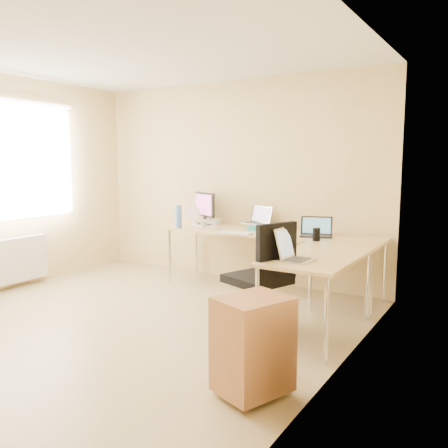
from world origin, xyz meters
The scene contains 24 objects.
floor centered at (0.00, 0.00, 0.00)m, with size 4.50×4.50×0.00m, color tan.
ceiling centered at (0.00, 0.00, 2.60)m, with size 4.50×4.50×0.00m, color white.
wall_back centered at (0.00, 2.25, 1.30)m, with size 4.50×4.50×0.00m, color beige.
wall_right centered at (2.10, 0.00, 1.30)m, with size 4.50×4.50×0.00m, color beige.
desk_main centered at (0.72, 1.85, 0.36)m, with size 2.65×0.70×0.73m, color tan.
desk_return centered at (1.70, 0.85, 0.36)m, with size 0.70×1.30×0.73m, color tan.
monitor centered at (-0.31, 2.00, 0.95)m, with size 0.50×0.16×0.43m, color black.
book_stack centered at (0.53, 1.98, 0.76)m, with size 0.23×0.31×0.05m, color teal.
laptop_center centered at (0.44, 2.05, 0.89)m, with size 0.35×0.27×0.23m, color #B5B5B5.
laptop_black centered at (1.31, 1.82, 0.84)m, with size 0.35×0.26×0.22m, color black.
keyboard centered at (0.42, 1.55, 0.74)m, with size 0.45×0.12×0.02m, color white.
mouse centered at (0.71, 1.69, 0.75)m, with size 0.09×0.06×0.03m, color white.
mug centered at (-0.16, 1.76, 0.77)m, with size 0.09×0.09×0.09m, color beige.
cd_stack centered at (0.20, 1.55, 0.74)m, with size 0.10×0.10×0.03m, color silver.
water_bottle centered at (-0.40, 1.55, 0.87)m, with size 0.08×0.08×0.29m, color #517ED3.
papers centered at (-0.29, 1.96, 0.73)m, with size 0.18×0.26×0.01m, color white.
white_box centered at (-0.23, 2.05, 0.77)m, with size 0.20×0.15×0.07m, color white.
desk_fan centered at (-0.40, 1.89, 0.85)m, with size 0.19×0.19×0.24m, color white.
black_cup centered at (1.41, 1.55, 0.80)m, with size 0.08×0.08×0.14m, color black.
laptop_return centered at (1.63, 0.50, 0.84)m, with size 0.26×0.33×0.22m, color #AEAEAE.
office_chair centered at (1.23, 0.58, 0.50)m, with size 0.63×0.63×1.05m, color black.
cabinet centered at (1.75, -0.47, 0.36)m, with size 0.37×0.46×0.64m, color olive.
radiator centered at (-2.03, 0.40, 0.35)m, with size 0.09×0.80×0.55m, color white.
window centered at (-2.05, 0.40, 1.55)m, with size 0.10×1.80×1.40m, color white.
Camera 1 is at (3.14, -3.09, 1.56)m, focal length 37.49 mm.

